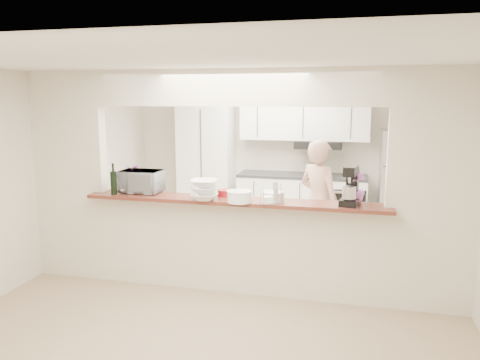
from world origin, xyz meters
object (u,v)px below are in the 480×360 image
(stand_mixer, at_px, (351,187))
(person, at_px, (319,204))
(refrigerator, at_px, (404,185))
(toaster_oven, at_px, (141,181))

(stand_mixer, relative_size, person, 0.25)
(stand_mixer, height_order, person, person)
(refrigerator, distance_m, toaster_oven, 4.14)
(refrigerator, bearing_deg, person, -127.69)
(toaster_oven, relative_size, person, 0.29)
(refrigerator, bearing_deg, stand_mixer, -106.57)
(toaster_oven, height_order, person, person)
(toaster_oven, xyz_separation_m, person, (2.00, 1.05, -0.39))
(person, bearing_deg, refrigerator, -91.59)
(refrigerator, height_order, person, refrigerator)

